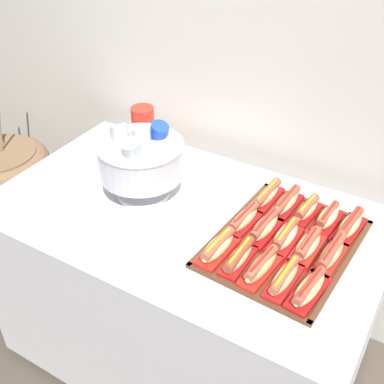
{
  "coord_description": "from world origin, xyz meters",
  "views": [
    {
      "loc": [
        0.7,
        -1.13,
        1.83
      ],
      "look_at": [
        -0.0,
        0.06,
        0.85
      ],
      "focal_mm": 45.28,
      "sensor_mm": 36.0,
      "label": 1
    }
  ],
  "objects": [
    {
      "name": "cup_stack",
      "position": [
        -0.34,
        0.25,
        0.9
      ],
      "size": [
        0.09,
        0.09,
        0.21
      ],
      "color": "red",
      "rests_on": "buffet_table"
    },
    {
      "name": "hot_dog_11",
      "position": [
        0.3,
        0.19,
        0.83
      ],
      "size": [
        0.07,
        0.18,
        0.06
      ],
      "color": "#B21414",
      "rests_on": "serving_tray"
    },
    {
      "name": "hot_dog_1",
      "position": [
        0.28,
        -0.14,
        0.83
      ],
      "size": [
        0.06,
        0.17,
        0.06
      ],
      "color": "red",
      "rests_on": "serving_tray"
    },
    {
      "name": "back_wall",
      "position": [
        0.0,
        0.55,
        1.3
      ],
      "size": [
        6.0,
        0.1,
        2.6
      ],
      "primitive_type": "cube",
      "color": "silver",
      "rests_on": "ground_plane"
    },
    {
      "name": "hot_dog_13",
      "position": [
        0.45,
        0.18,
        0.83
      ],
      "size": [
        0.08,
        0.16,
        0.06
      ],
      "color": "#B21414",
      "rests_on": "serving_tray"
    },
    {
      "name": "buffet_table",
      "position": [
        0.0,
        0.0,
        0.42
      ],
      "size": [
        1.36,
        0.8,
        0.79
      ],
      "color": "silver",
      "rests_on": "ground_plane"
    },
    {
      "name": "hot_dog_3",
      "position": [
        0.43,
        -0.15,
        0.83
      ],
      "size": [
        0.07,
        0.18,
        0.06
      ],
      "color": "red",
      "rests_on": "serving_tray"
    },
    {
      "name": "hot_dog_4",
      "position": [
        0.5,
        -0.15,
        0.83
      ],
      "size": [
        0.09,
        0.19,
        0.06
      ],
      "color": "#B21414",
      "rests_on": "serving_tray"
    },
    {
      "name": "hot_dog_8",
      "position": [
        0.44,
        0.01,
        0.83
      ],
      "size": [
        0.08,
        0.17,
        0.06
      ],
      "color": "red",
      "rests_on": "serving_tray"
    },
    {
      "name": "hot_dog_9",
      "position": [
        0.51,
        0.01,
        0.83
      ],
      "size": [
        0.07,
        0.18,
        0.07
      ],
      "color": "red",
      "rests_on": "serving_tray"
    },
    {
      "name": "hot_dog_14",
      "position": [
        0.52,
        0.17,
        0.83
      ],
      "size": [
        0.08,
        0.18,
        0.06
      ],
      "color": "#B21414",
      "rests_on": "serving_tray"
    },
    {
      "name": "serving_tray",
      "position": [
        0.36,
        0.02,
        0.8
      ],
      "size": [
        0.44,
        0.55,
        0.01
      ],
      "color": "#56331E",
      "rests_on": "buffet_table"
    },
    {
      "name": "hot_dog_12",
      "position": [
        0.37,
        0.18,
        0.83
      ],
      "size": [
        0.07,
        0.16,
        0.06
      ],
      "color": "#B21414",
      "rests_on": "serving_tray"
    },
    {
      "name": "punch_bowl",
      "position": [
        -0.19,
        0.02,
        0.94
      ],
      "size": [
        0.31,
        0.31,
        0.27
      ],
      "color": "silver",
      "rests_on": "buffet_table"
    },
    {
      "name": "hot_dog_5",
      "position": [
        0.21,
        0.03,
        0.83
      ],
      "size": [
        0.07,
        0.17,
        0.06
      ],
      "color": "red",
      "rests_on": "serving_tray"
    },
    {
      "name": "ground_plane",
      "position": [
        0.0,
        0.0,
        0.0
      ],
      "size": [
        10.0,
        10.0,
        0.0
      ],
      "primitive_type": "plane",
      "color": "#4C4238"
    },
    {
      "name": "floor_vase",
      "position": [
        -1.19,
        0.15,
        0.29
      ],
      "size": [
        0.58,
        0.58,
        1.15
      ],
      "color": "brown",
      "rests_on": "ground_plane"
    },
    {
      "name": "hot_dog_0",
      "position": [
        0.2,
        -0.14,
        0.83
      ],
      "size": [
        0.08,
        0.18,
        0.06
      ],
      "color": "red",
      "rests_on": "serving_tray"
    },
    {
      "name": "hot_dog_10",
      "position": [
        0.22,
        0.19,
        0.83
      ],
      "size": [
        0.07,
        0.18,
        0.06
      ],
      "color": "red",
      "rests_on": "serving_tray"
    },
    {
      "name": "hot_dog_7",
      "position": [
        0.36,
        0.02,
        0.83
      ],
      "size": [
        0.07,
        0.17,
        0.06
      ],
      "color": "red",
      "rests_on": "serving_tray"
    },
    {
      "name": "hot_dog_2",
      "position": [
        0.35,
        -0.15,
        0.83
      ],
      "size": [
        0.08,
        0.18,
        0.06
      ],
      "color": "red",
      "rests_on": "serving_tray"
    },
    {
      "name": "hot_dog_6",
      "position": [
        0.29,
        0.02,
        0.83
      ],
      "size": [
        0.08,
        0.18,
        0.06
      ],
      "color": "#B21414",
      "rests_on": "serving_tray"
    }
  ]
}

